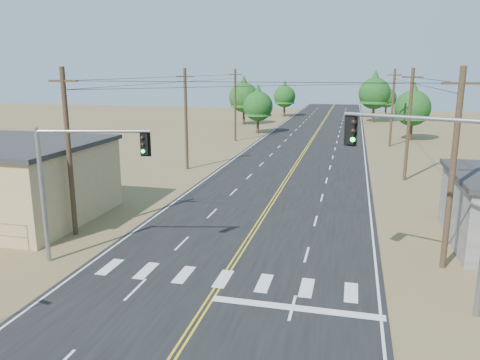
% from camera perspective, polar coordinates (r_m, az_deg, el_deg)
% --- Properties ---
extents(road, '(15.00, 200.00, 0.02)m').
position_cam_1_polar(road, '(43.49, 5.76, 0.17)').
color(road, black).
rests_on(road, ground).
extents(utility_pole_left_near, '(1.80, 0.30, 10.00)m').
position_cam_1_polar(utility_pole_left_near, '(29.31, -20.14, 3.25)').
color(utility_pole_left_near, '#4C3826').
rests_on(utility_pole_left_near, ground).
extents(utility_pole_left_mid, '(1.80, 0.30, 10.00)m').
position_cam_1_polar(utility_pole_left_mid, '(47.11, -6.60, 7.46)').
color(utility_pole_left_mid, '#4C3826').
rests_on(utility_pole_left_mid, ground).
extents(utility_pole_left_far, '(1.80, 0.30, 10.00)m').
position_cam_1_polar(utility_pole_left_far, '(66.17, -0.58, 9.19)').
color(utility_pole_left_far, '#4C3826').
rests_on(utility_pole_left_far, ground).
extents(utility_pole_right_near, '(1.80, 0.30, 10.00)m').
position_cam_1_polar(utility_pole_right_near, '(24.92, 24.51, 1.22)').
color(utility_pole_right_near, '#4C3826').
rests_on(utility_pole_right_near, ground).
extents(utility_pole_right_mid, '(1.80, 0.30, 10.00)m').
position_cam_1_polar(utility_pole_right_mid, '(44.50, 19.89, 6.43)').
color(utility_pole_right_mid, '#4C3826').
rests_on(utility_pole_right_mid, ground).
extents(utility_pole_right_far, '(1.80, 0.30, 10.00)m').
position_cam_1_polar(utility_pole_right_far, '(64.34, 18.08, 8.43)').
color(utility_pole_right_far, '#4C3826').
rests_on(utility_pole_right_far, ground).
extents(signal_mast_left, '(5.62, 1.50, 7.05)m').
position_cam_1_polar(signal_mast_left, '(24.99, -19.71, 0.84)').
color(signal_mast_left, gray).
rests_on(signal_mast_left, ground).
extents(signal_mast_right, '(5.86, 2.70, 8.11)m').
position_cam_1_polar(signal_mast_right, '(20.65, 23.55, -0.00)').
color(signal_mast_right, gray).
rests_on(signal_mast_right, ground).
extents(tree_left_near, '(4.66, 4.66, 7.77)m').
position_cam_1_polar(tree_left_near, '(74.30, 2.21, 9.34)').
color(tree_left_near, '#3F2D1E').
rests_on(tree_left_near, ground).
extents(tree_left_mid, '(5.39, 5.39, 8.98)m').
position_cam_1_polar(tree_left_mid, '(86.60, 0.47, 10.40)').
color(tree_left_mid, '#3F2D1E').
rests_on(tree_left_mid, ground).
extents(tree_left_far, '(4.66, 4.66, 7.77)m').
position_cam_1_polar(tree_left_far, '(102.58, 5.46, 10.36)').
color(tree_left_far, '#3F2D1E').
rests_on(tree_left_far, ground).
extents(tree_right_near, '(5.00, 5.00, 8.33)m').
position_cam_1_polar(tree_right_near, '(70.99, 20.33, 8.63)').
color(tree_right_near, '#3F2D1E').
rests_on(tree_right_near, ground).
extents(tree_right_mid, '(5.97, 5.97, 9.94)m').
position_cam_1_polar(tree_right_mid, '(94.24, 16.11, 10.48)').
color(tree_right_mid, '#3F2D1E').
rests_on(tree_right_mid, ground).
extents(tree_right_far, '(4.24, 4.24, 7.06)m').
position_cam_1_polar(tree_right_far, '(108.53, 17.46, 9.75)').
color(tree_right_far, '#3F2D1E').
rests_on(tree_right_far, ground).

